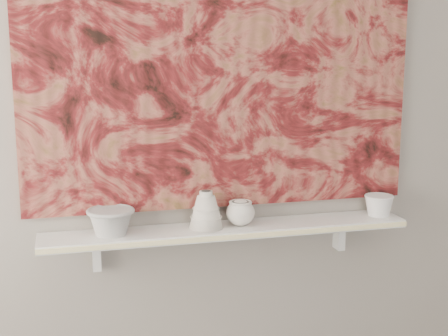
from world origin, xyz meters
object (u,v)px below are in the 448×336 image
object	(u,v)px
bowl_grey	(111,221)
bowl_white	(379,205)
painting	(223,63)
cup_cream	(240,213)
shelf	(228,230)
bell_vessel	(206,209)

from	to	relation	value
bowl_grey	bowl_white	size ratio (longest dim) A/B	1.48
painting	cup_cream	size ratio (longest dim) A/B	13.82
shelf	bowl_white	size ratio (longest dim) A/B	11.97
bell_vessel	bowl_white	size ratio (longest dim) A/B	1.22
painting	bell_vessel	distance (m)	0.55
cup_cream	bell_vessel	size ratio (longest dim) A/B	0.76
painting	bell_vessel	world-z (taller)	painting
painting	bowl_white	size ratio (longest dim) A/B	12.82
cup_cream	bowl_white	bearing A→B (deg)	0.00
shelf	painting	bearing A→B (deg)	90.00
painting	bowl_white	world-z (taller)	painting
bowl_grey	bell_vessel	size ratio (longest dim) A/B	1.21
bowl_grey	shelf	bearing A→B (deg)	0.00
painting	bowl_white	distance (m)	0.85
shelf	bowl_white	xyz separation A→B (m)	(0.63, 0.00, 0.06)
painting	bowl_white	bearing A→B (deg)	-7.30
bell_vessel	bowl_white	bearing A→B (deg)	0.00
cup_cream	bell_vessel	xyz separation A→B (m)	(-0.13, 0.00, 0.02)
shelf	cup_cream	xyz separation A→B (m)	(0.05, 0.00, 0.06)
cup_cream	shelf	bearing A→B (deg)	180.00
painting	bell_vessel	size ratio (longest dim) A/B	10.52
painting	shelf	bearing A→B (deg)	-90.00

